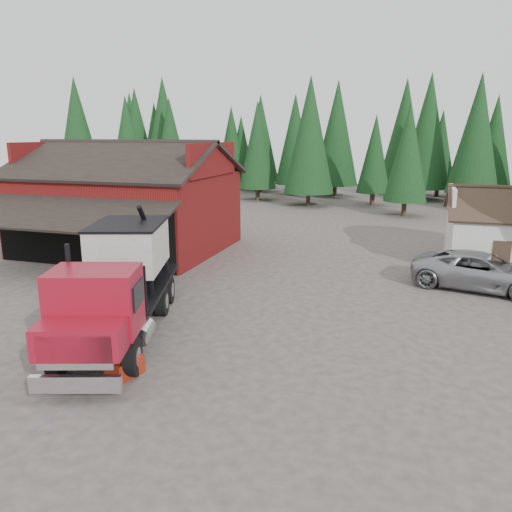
% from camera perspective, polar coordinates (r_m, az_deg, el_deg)
% --- Properties ---
extents(ground, '(120.00, 120.00, 0.00)m').
position_cam_1_polar(ground, '(21.17, -2.47, -6.99)').
color(ground, '#473D37').
rests_on(ground, ground).
extents(red_barn, '(12.80, 13.63, 7.18)m').
position_cam_1_polar(red_barn, '(33.96, -14.35, 5.20)').
color(red_barn, maroon).
rests_on(red_barn, ground).
extents(conifer_backdrop, '(76.00, 16.00, 16.00)m').
position_cam_1_polar(conifer_backdrop, '(61.42, 11.19, 6.50)').
color(conifer_backdrop, black).
rests_on(conifer_backdrop, ground).
extents(near_pine_a, '(4.40, 4.40, 11.40)m').
position_cam_1_polar(near_pine_a, '(54.80, -14.46, 12.19)').
color(near_pine_a, '#382619').
rests_on(near_pine_a, ground).
extents(near_pine_b, '(3.96, 3.96, 10.40)m').
position_cam_1_polar(near_pine_b, '(48.61, 16.97, 11.29)').
color(near_pine_b, '#382619').
rests_on(near_pine_b, ground).
extents(near_pine_d, '(5.28, 5.28, 13.40)m').
position_cam_1_polar(near_pine_d, '(53.68, 6.16, 13.58)').
color(near_pine_d, '#382619').
rests_on(near_pine_d, ground).
extents(feed_truck, '(5.83, 10.69, 4.67)m').
position_cam_1_polar(feed_truck, '(19.48, -15.33, -2.58)').
color(feed_truck, black).
rests_on(feed_truck, ground).
extents(silver_car, '(7.04, 4.38, 1.82)m').
position_cam_1_polar(silver_car, '(27.05, 24.36, -1.59)').
color(silver_car, '#9A9BA1').
rests_on(silver_car, ground).
extents(equip_box, '(0.95, 1.24, 0.60)m').
position_cam_1_polar(equip_box, '(16.74, -14.76, -12.21)').
color(equip_box, maroon).
rests_on(equip_box, ground).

